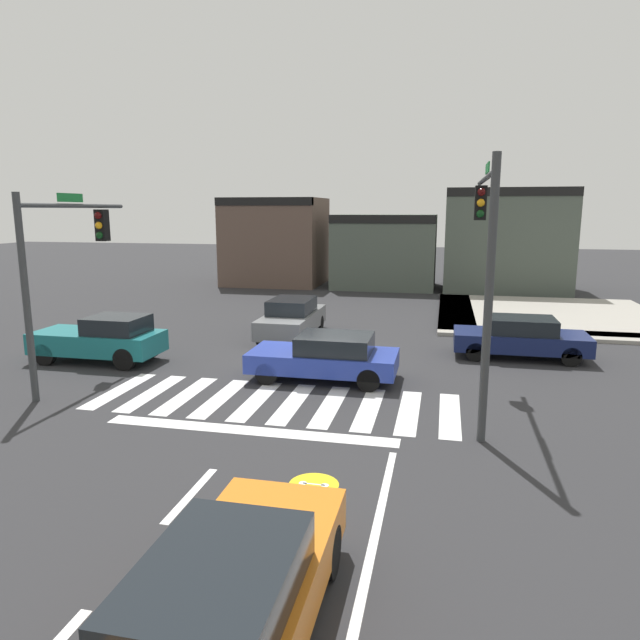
{
  "coord_description": "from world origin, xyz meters",
  "views": [
    {
      "loc": [
        4.17,
        -17.98,
        4.89
      ],
      "look_at": [
        -0.01,
        1.1,
        1.1
      ],
      "focal_mm": 31.93,
      "sensor_mm": 36.0,
      "label": 1
    }
  ],
  "objects": [
    {
      "name": "ground_plane",
      "position": [
        0.0,
        0.0,
        0.0
      ],
      "size": [
        120.0,
        120.0,
        0.0
      ],
      "primitive_type": "plane",
      "color": "#2B2B2D"
    },
    {
      "name": "crosswalk_near",
      "position": [
        -0.0,
        -4.5,
        0.0
      ],
      "size": [
        9.39,
        3.19,
        0.01
      ],
      "color": "silver",
      "rests_on": "ground_plane"
    },
    {
      "name": "lane_markings",
      "position": [
        1.11,
        -12.02,
        0.0
      ],
      "size": [
        6.8,
        20.25,
        0.01
      ],
      "color": "white",
      "rests_on": "ground_plane"
    },
    {
      "name": "bike_detector_marking",
      "position": [
        2.02,
        -8.68,
        0.0
      ],
      "size": [
        0.91,
        0.91,
        0.01
      ],
      "color": "yellow",
      "rests_on": "ground_plane"
    },
    {
      "name": "curb_corner_northeast",
      "position": [
        8.49,
        9.42,
        0.07
      ],
      "size": [
        10.0,
        10.6,
        0.15
      ],
      "color": "#9E998E",
      "rests_on": "ground_plane"
    },
    {
      "name": "storefront_row",
      "position": [
        1.26,
        18.69,
        2.82
      ],
      "size": [
        21.41,
        5.75,
        6.15
      ],
      "color": "brown",
      "rests_on": "ground_plane"
    },
    {
      "name": "traffic_signal_southwest",
      "position": [
        -6.08,
        -4.12,
        3.74
      ],
      "size": [
        0.32,
        4.71,
        5.34
      ],
      "rotation": [
        0.0,
        0.0,
        1.57
      ],
      "color": "#383A3D",
      "rests_on": "ground_plane"
    },
    {
      "name": "traffic_signal_southeast",
      "position": [
        5.09,
        -3.84,
        4.24
      ],
      "size": [
        0.32,
        5.94,
        6.01
      ],
      "rotation": [
        0.0,
        0.0,
        1.57
      ],
      "color": "#383A3D",
      "rests_on": "ground_plane"
    },
    {
      "name": "car_gray",
      "position": [
        -1.54,
        2.95,
        0.76
      ],
      "size": [
        1.76,
        4.49,
        1.52
      ],
      "rotation": [
        0.0,
        0.0,
        -1.57
      ],
      "color": "slate",
      "rests_on": "ground_plane"
    },
    {
      "name": "car_teal",
      "position": [
        -6.63,
        -1.89,
        0.77
      ],
      "size": [
        4.13,
        1.75,
        1.54
      ],
      "rotation": [
        0.0,
        0.0,
        3.14
      ],
      "color": "#196B70",
      "rests_on": "ground_plane"
    },
    {
      "name": "car_orange",
      "position": [
        2.05,
        -12.81,
        0.75
      ],
      "size": [
        1.72,
        4.42,
        1.44
      ],
      "rotation": [
        0.0,
        0.0,
        1.57
      ],
      "color": "orange",
      "rests_on": "ground_plane"
    },
    {
      "name": "car_blue",
      "position": [
        0.91,
        -2.25,
        0.69
      ],
      "size": [
        4.28,
        1.94,
        1.35
      ],
      "rotation": [
        0.0,
        0.0,
        3.14
      ],
      "color": "#23389E",
      "rests_on": "ground_plane"
    },
    {
      "name": "car_navy",
      "position": [
        6.76,
        1.6,
        0.7
      ],
      "size": [
        4.32,
        1.83,
        1.37
      ],
      "color": "#141E4C",
      "rests_on": "ground_plane"
    }
  ]
}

